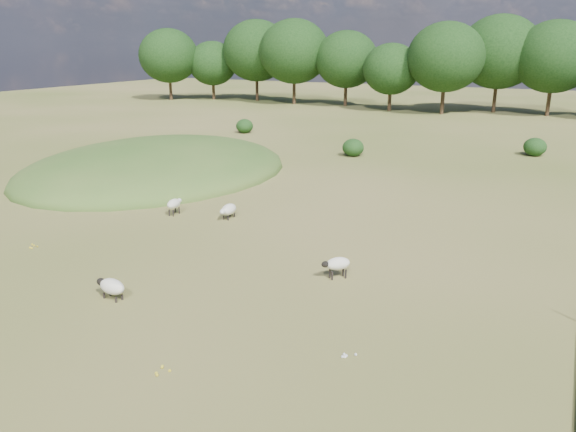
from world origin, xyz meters
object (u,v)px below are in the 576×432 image
object	(u,v)px
sheep_4	(174,204)
sheep_0	(111,286)
sheep_3	(228,210)
sheep_1	(337,264)

from	to	relation	value
sheep_4	sheep_0	bearing A→B (deg)	-159.26
sheep_0	sheep_3	bearing A→B (deg)	-74.94
sheep_1	sheep_0	bearing A→B (deg)	-4.95
sheep_0	sheep_1	size ratio (longest dim) A/B	1.23
sheep_1	sheep_3	distance (m)	8.70
sheep_0	sheep_4	distance (m)	9.73
sheep_3	sheep_4	bearing A→B (deg)	-78.18
sheep_3	sheep_4	world-z (taller)	sheep_4
sheep_1	sheep_4	xyz separation A→B (m)	(-10.30, 3.70, 0.00)
sheep_3	sheep_4	xyz separation A→B (m)	(-2.78, -0.67, 0.11)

